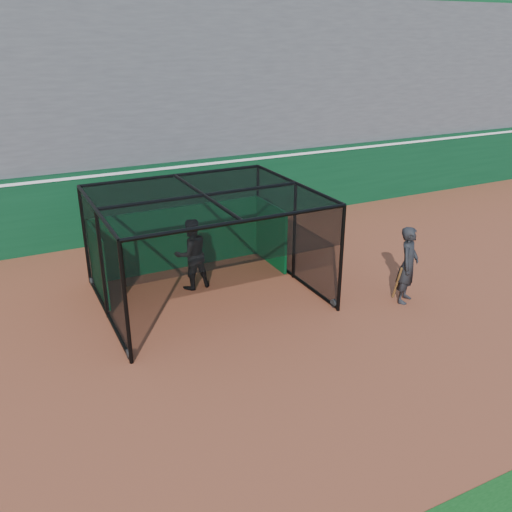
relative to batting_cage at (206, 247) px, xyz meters
name	(u,v)px	position (x,y,z in m)	size (l,w,h in m)	color
ground	(288,344)	(0.74, -3.13, -1.40)	(120.00, 120.00, 0.00)	brown
outfield_wall	(169,197)	(0.74, 5.37, -0.11)	(50.00, 0.50, 2.50)	#09341A
grandstand	(133,92)	(0.74, 9.15, 3.08)	(50.00, 7.85, 8.95)	#4C4C4F
batting_cage	(206,247)	(0.00, 0.00, 0.00)	(5.43, 4.65, 2.81)	black
batter	(191,254)	(-0.17, 0.66, -0.40)	(0.97, 0.76, 1.99)	black
on_deck_player	(408,265)	(4.55, -2.62, -0.37)	(0.90, 0.83, 2.06)	black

